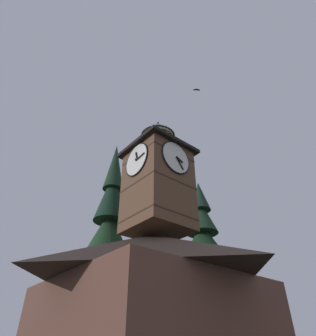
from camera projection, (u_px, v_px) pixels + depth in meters
building_main at (150, 302)px, 16.36m from camera, size 11.03×11.52×8.10m
clock_tower at (158, 178)px, 20.38m from camera, size 4.43×4.43×9.33m
pine_tree_behind at (105, 264)px, 21.39m from camera, size 5.50×5.50×18.33m
pine_tree_aside at (207, 283)px, 25.60m from camera, size 7.12×7.12×17.27m
moon at (99, 264)px, 59.04m from camera, size 1.74×1.74×1.74m
flying_bird_high at (197, 90)px, 25.77m from camera, size 0.54×0.44×0.13m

